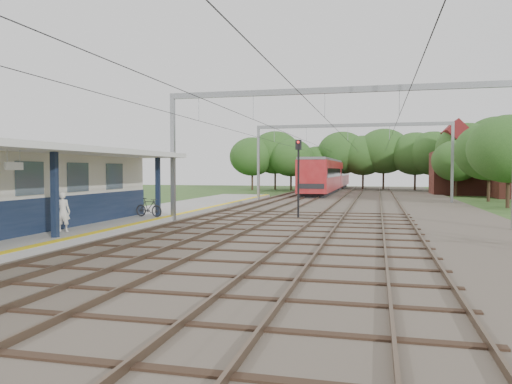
% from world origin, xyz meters
% --- Properties ---
extents(ground, '(160.00, 160.00, 0.00)m').
position_xyz_m(ground, '(0.00, 0.00, 0.00)').
color(ground, '#2D4C1E').
rests_on(ground, ground).
extents(ballast_bed, '(18.00, 90.00, 0.10)m').
position_xyz_m(ballast_bed, '(4.00, 30.00, 0.05)').
color(ballast_bed, '#473D33').
rests_on(ballast_bed, ground).
extents(platform, '(5.00, 52.00, 0.35)m').
position_xyz_m(platform, '(-7.50, 14.00, 0.17)').
color(platform, gray).
rests_on(platform, ground).
extents(yellow_stripe, '(0.45, 52.00, 0.01)m').
position_xyz_m(yellow_stripe, '(-5.25, 14.00, 0.35)').
color(yellow_stripe, yellow).
rests_on(yellow_stripe, platform).
extents(station_building, '(3.41, 18.00, 3.40)m').
position_xyz_m(station_building, '(-8.88, 7.00, 2.04)').
color(station_building, beige).
rests_on(station_building, platform).
extents(canopy, '(6.40, 20.00, 3.44)m').
position_xyz_m(canopy, '(-7.77, 6.00, 3.64)').
color(canopy, '#101B33').
rests_on(canopy, platform).
extents(rail_tracks, '(11.80, 88.00, 0.15)m').
position_xyz_m(rail_tracks, '(1.50, 30.00, 0.18)').
color(rail_tracks, brown).
rests_on(rail_tracks, ballast_bed).
extents(catenary_system, '(17.22, 88.00, 7.00)m').
position_xyz_m(catenary_system, '(3.39, 25.28, 5.51)').
color(catenary_system, gray).
rests_on(catenary_system, ground).
extents(tree_band, '(31.72, 30.88, 8.82)m').
position_xyz_m(tree_band, '(3.84, 57.12, 4.92)').
color(tree_band, '#382619').
rests_on(tree_band, ground).
extents(house_far, '(8.00, 6.12, 8.66)m').
position_xyz_m(house_far, '(16.00, 52.00, 3.23)').
color(house_far, brown).
rests_on(house_far, ground).
extents(person, '(0.67, 0.50, 1.65)m').
position_xyz_m(person, '(-6.69, 7.60, 1.17)').
color(person, silver).
rests_on(person, platform).
extents(bicycle, '(1.76, 0.83, 1.02)m').
position_xyz_m(bicycle, '(-6.13, 14.33, 0.86)').
color(bicycle, black).
rests_on(bicycle, platform).
extents(train, '(3.11, 38.73, 4.07)m').
position_xyz_m(train, '(-0.50, 57.50, 2.26)').
color(train, black).
rests_on(train, ballast_bed).
extents(signal_post, '(0.36, 0.31, 4.62)m').
position_xyz_m(signal_post, '(1.35, 18.38, 2.98)').
color(signal_post, black).
rests_on(signal_post, ground).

